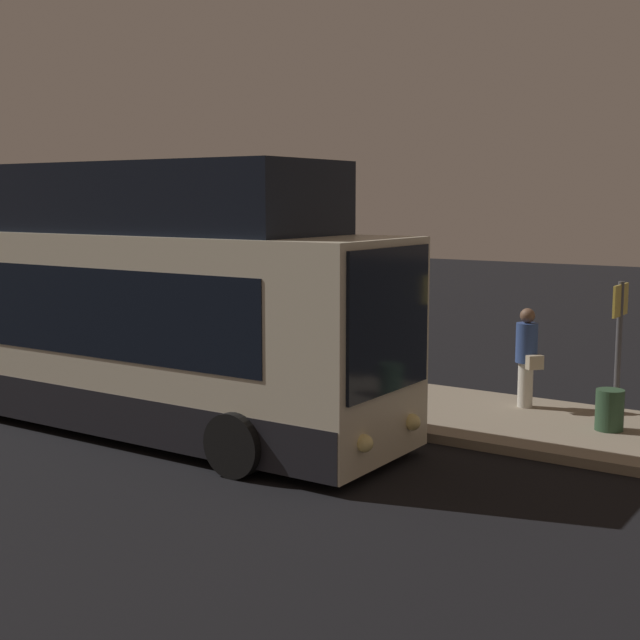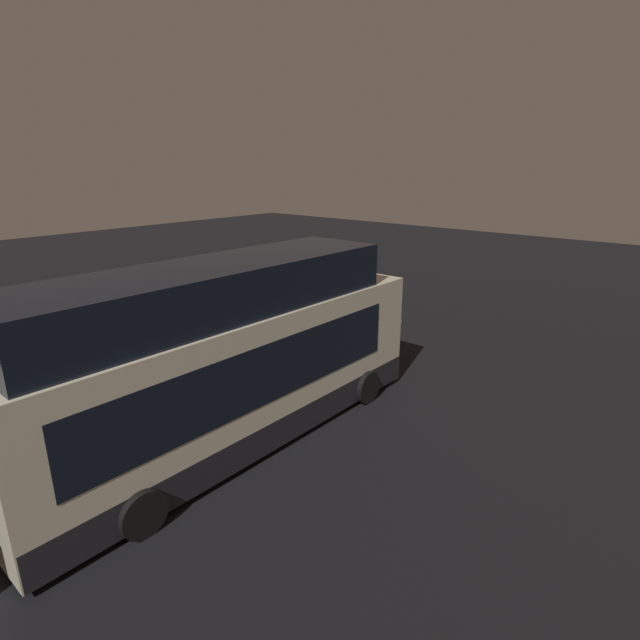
% 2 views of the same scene
% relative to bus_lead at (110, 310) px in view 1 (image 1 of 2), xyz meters
% --- Properties ---
extents(ground, '(80.00, 80.00, 0.00)m').
position_rel_bus_lead_xyz_m(ground, '(0.42, 0.18, -1.92)').
color(ground, black).
extents(platform, '(20.00, 3.36, 0.15)m').
position_rel_bus_lead_xyz_m(platform, '(0.42, 3.46, -1.84)').
color(platform, gray).
rests_on(platform, ground).
extents(bus_lead, '(10.61, 2.73, 4.32)m').
position_rel_bus_lead_xyz_m(bus_lead, '(0.00, 0.00, 0.00)').
color(bus_lead, beige).
rests_on(bus_lead, ground).
extents(passenger_boarding, '(0.63, 0.60, 1.74)m').
position_rel_bus_lead_xyz_m(passenger_boarding, '(5.68, 4.30, -0.83)').
color(passenger_boarding, silver).
rests_on(passenger_boarding, platform).
extents(passenger_waiting, '(0.59, 0.63, 1.63)m').
position_rel_bus_lead_xyz_m(passenger_waiting, '(2.78, 2.16, -0.90)').
color(passenger_waiting, '#2D2D33').
rests_on(passenger_waiting, platform).
extents(suitcase, '(0.47, 0.26, 0.93)m').
position_rel_bus_lead_xyz_m(suitcase, '(2.27, 2.56, -1.43)').
color(suitcase, '#334C7F').
rests_on(suitcase, platform).
extents(sign_post, '(0.10, 0.80, 2.25)m').
position_rel_bus_lead_xyz_m(sign_post, '(7.12, 4.74, -0.30)').
color(sign_post, '#4C4C51').
rests_on(sign_post, platform).
extents(trash_bin, '(0.44, 0.44, 0.65)m').
position_rel_bus_lead_xyz_m(trash_bin, '(7.34, 3.54, -1.45)').
color(trash_bin, '#2D4C33').
rests_on(trash_bin, platform).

